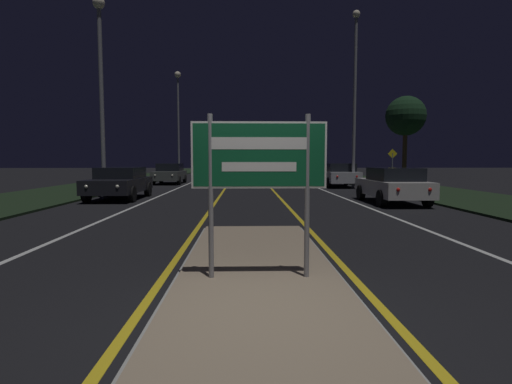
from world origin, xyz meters
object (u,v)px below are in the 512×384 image
object	(u,v)px
streetlight_left_near	(101,71)
car_receding_1	(338,174)
streetlight_left_far	(178,106)
highway_sign	(259,164)
warning_sign	(392,163)
streetlight_right_near	(355,85)
car_approaching_0	(120,182)
car_receding_0	(392,185)
car_receding_2	(310,170)
car_approaching_1	(170,173)

from	to	relation	value
streetlight_left_near	car_receding_1	bearing A→B (deg)	32.33
streetlight_left_far	car_receding_1	bearing A→B (deg)	-49.34
highway_sign	warning_sign	bearing A→B (deg)	65.11
streetlight_right_near	car_approaching_0	distance (m)	14.32
streetlight_left_far	warning_sign	world-z (taller)	streetlight_left_far
streetlight_left_near	car_receding_0	size ratio (longest dim) A/B	2.03
highway_sign	car_receding_2	distance (m)	32.62
car_receding_1	car_approaching_0	xyz separation A→B (m)	(-11.33, -7.70, -0.04)
car_receding_0	car_receding_1	xyz separation A→B (m)	(0.15, 9.73, 0.04)
car_receding_0	car_receding_1	distance (m)	9.73
streetlight_left_near	highway_sign	bearing A→B (deg)	-62.54
car_approaching_1	car_receding_0	bearing A→B (deg)	-49.70
car_approaching_1	streetlight_right_near	bearing A→B (deg)	-22.97
streetlight_right_near	warning_sign	size ratio (longest dim) A/B	4.46
car_receding_1	car_receding_2	size ratio (longest dim) A/B	1.09
car_approaching_0	car_receding_1	bearing A→B (deg)	34.20
highway_sign	car_receding_0	distance (m)	11.50
streetlight_left_far	car_receding_0	bearing A→B (deg)	-63.13
car_receding_2	car_approaching_0	bearing A→B (deg)	-120.04
car_receding_0	car_approaching_1	bearing A→B (deg)	130.30
car_receding_1	car_approaching_0	size ratio (longest dim) A/B	1.07
highway_sign	car_receding_0	world-z (taller)	highway_sign
highway_sign	car_approaching_1	world-z (taller)	highway_sign
streetlight_left_near	car_receding_1	distance (m)	14.98
car_receding_0	car_receding_1	bearing A→B (deg)	89.10
highway_sign	car_receding_0	bearing A→B (deg)	60.97
car_approaching_1	car_receding_1	bearing A→B (deg)	-16.56
car_approaching_0	car_approaching_1	distance (m)	11.04
car_receding_0	car_approaching_1	size ratio (longest dim) A/B	0.99
streetlight_left_far	car_approaching_1	bearing A→B (deg)	-84.08
car_receding_1	car_approaching_1	size ratio (longest dim) A/B	1.09
car_receding_2	warning_sign	distance (m)	12.82
highway_sign	streetlight_left_near	size ratio (longest dim) A/B	0.26
highway_sign	streetlight_left_near	xyz separation A→B (m)	(-6.31, 12.14, 3.80)
warning_sign	car_approaching_1	bearing A→B (deg)	166.79
streetlight_right_near	car_approaching_1	size ratio (longest dim) A/B	2.42
car_approaching_0	car_receding_2	bearing A→B (deg)	59.96
warning_sign	streetlight_left_near	bearing A→B (deg)	-154.03
warning_sign	car_receding_2	bearing A→B (deg)	104.33
car_receding_2	highway_sign	bearing A→B (deg)	-100.52
streetlight_left_near	streetlight_right_near	distance (m)	13.90
streetlight_left_far	car_approaching_0	size ratio (longest dim) A/B	2.38
car_receding_1	car_receding_2	distance (m)	12.31
streetlight_left_far	car_receding_0	distance (m)	27.78
streetlight_left_near	streetlight_left_far	size ratio (longest dim) A/B	0.83
car_receding_0	car_approaching_1	world-z (taller)	car_approaching_1
streetlight_left_near	car_receding_2	bearing A→B (deg)	58.38
highway_sign	car_approaching_1	xyz separation A→B (m)	(-5.53, 23.09, -0.90)
streetlight_left_near	car_approaching_0	size ratio (longest dim) A/B	1.98
car_receding_0	car_approaching_0	world-z (taller)	car_receding_0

